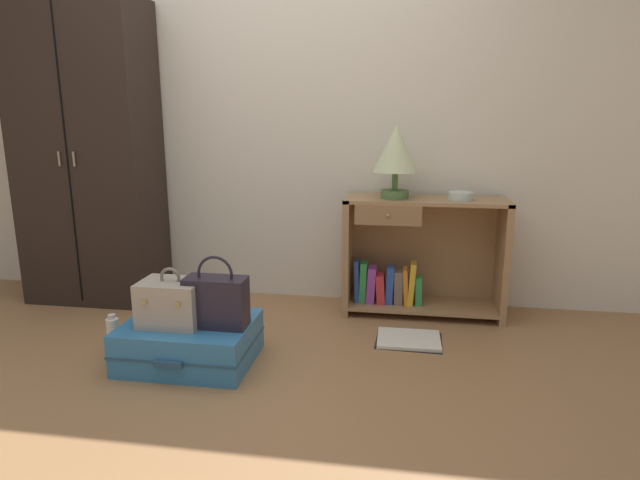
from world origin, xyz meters
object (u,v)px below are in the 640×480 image
Objects in this scene: bookshelf at (416,258)px; table_lamp at (396,152)px; handbag at (216,301)px; open_book_on_floor at (409,340)px; suitcase_large at (190,342)px; train_case at (172,302)px; wardrobe at (88,156)px; bottle at (113,335)px; bowl at (461,196)px.

table_lamp is (-0.15, -0.04, 0.67)m from bookshelf.
table_lamp is 1.40m from handbag.
bookshelf is at bearing 85.87° from open_book_on_floor.
train_case is (-0.07, -0.04, 0.22)m from suitcase_large.
wardrobe is 4.40× the size of table_lamp.
train_case is at bearing -139.37° from table_lamp.
bookshelf is 1.84m from bottle.
suitcase_large is (-1.00, -0.88, -0.92)m from table_lamp.
wardrobe is at bearing -179.82° from bowl.
wardrobe is 1.97× the size of bookshelf.
bottle is (-1.83, -0.84, -0.66)m from bowl.
bowl is at bearing 24.61° from bottle.
suitcase_large is 1.74× the size of open_book_on_floor.
train_case is at bearing -43.60° from wardrobe.
table_lamp is (2.01, 0.01, 0.05)m from wardrobe.
suitcase_large is 2.14× the size of train_case.
bookshelf is 0.60m from open_book_on_floor.
train_case is 0.85× the size of handbag.
handbag is (-0.98, -0.95, -0.01)m from bookshelf.
bookshelf is at bearing 29.27° from bottle.
suitcase_large reaches higher than open_book_on_floor.
bottle is at bearing -55.61° from wardrobe.
bowl is at bearing -0.89° from table_lamp.
bowl is at bearing 57.19° from open_book_on_floor.
train_case is (-1.06, -0.91, -0.69)m from table_lamp.
bookshelf is 2.64× the size of open_book_on_floor.
wardrobe reaches higher than bottle.
table_lamp is 1.18× the size of open_book_on_floor.
bowl is 2.12m from bottle.
bookshelf is 2.24× the size of table_lamp.
wardrobe reaches higher than bowl.
handbag is 0.96× the size of open_book_on_floor.
table_lamp is 1.23× the size of handbag.
table_lamp is at bearing 47.27° from handbag.
suitcase_large is 0.24m from train_case.
bookshelf reaches higher than suitcase_large.
train_case is at bearing -150.89° from suitcase_large.
bowl is 0.38× the size of open_book_on_floor.
train_case is at bearing -148.11° from bowl.
suitcase_large is 1.20m from open_book_on_floor.
wardrobe is 1.60m from handbag.
open_book_on_floor is at bearing 26.08° from handbag.
bottle is (-0.60, 0.06, -0.25)m from handbag.
train_case is at bearing -10.19° from bottle.
open_book_on_floor is (1.11, 0.44, -0.10)m from suitcase_large.
handbag reaches higher than open_book_on_floor.
bowl is 0.66× the size of bottle.
bowl is at bearing 36.16° from handbag.
handbag is (-0.83, -0.90, -0.68)m from table_lamp.
table_lamp is at bearing 30.44° from bottle.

